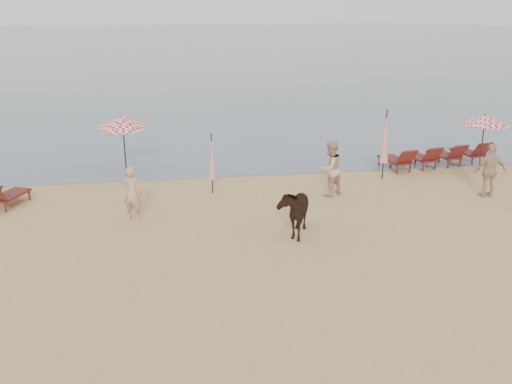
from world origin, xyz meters
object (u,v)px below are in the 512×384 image
beachgoer_left (132,193)px  beachgoer_right_a (330,168)px  umbrella_open_left_b (123,121)px  umbrella_open_right (485,119)px  cow (294,210)px  umbrella_closed_left (212,157)px  lounger_cluster_right (436,155)px  umbrella_closed_right (385,137)px  beachgoer_right_b (490,171)px

beachgoer_left → beachgoer_right_a: (6.03, 1.22, 0.10)m
beachgoer_left → beachgoer_right_a: beachgoer_right_a is taller
umbrella_open_left_b → beachgoer_left: umbrella_open_left_b is taller
umbrella_open_right → cow: 9.43m
beachgoer_left → umbrella_closed_left: bearing=-118.4°
cow → umbrella_open_right: bearing=49.8°
lounger_cluster_right → umbrella_closed_right: bearing=-165.4°
umbrella_closed_right → beachgoer_left: 8.77m
beachgoer_left → umbrella_closed_right: bearing=-139.7°
umbrella_closed_right → cow: size_ratio=1.53×
umbrella_closed_right → beachgoer_right_a: umbrella_closed_right is taller
beachgoer_right_a → beachgoer_right_b: beachgoer_right_a is taller
umbrella_closed_left → beachgoer_right_b: bearing=-10.5°
umbrella_open_left_b → cow: bearing=-68.4°
beachgoer_right_b → beachgoer_right_a: bearing=-8.6°
beachgoer_right_b → beachgoer_left: bearing=3.4°
beachgoer_left → beachgoer_right_a: 6.16m
umbrella_open_right → beachgoer_right_a: umbrella_open_right is taller
umbrella_closed_right → beachgoer_right_b: 3.53m
cow → beachgoer_right_b: 6.98m
umbrella_open_right → beachgoer_left: (-12.21, -3.17, -1.09)m
umbrella_open_left_b → lounger_cluster_right: bearing=-19.2°
beachgoer_right_a → umbrella_open_right: bearing=166.8°
umbrella_open_left_b → umbrella_closed_right: bearing=-27.9°
umbrella_closed_left → beachgoer_left: umbrella_closed_left is taller
umbrella_closed_left → beachgoer_right_a: 3.74m
beachgoer_right_a → beachgoer_right_b: bearing=139.0°
umbrella_closed_right → beachgoer_left: size_ratio=1.56×
umbrella_open_right → umbrella_closed_right: bearing=176.9°
umbrella_closed_left → lounger_cluster_right: bearing=12.9°
beachgoer_right_b → umbrella_closed_left: bearing=-8.9°
umbrella_open_right → cow: (-7.97, -4.89, -1.20)m
cow → beachgoer_right_a: 3.44m
umbrella_closed_left → cow: 4.13m
beachgoer_left → lounger_cluster_right: bearing=-137.8°
lounger_cluster_right → beachgoer_right_b: size_ratio=2.43×
umbrella_open_right → umbrella_closed_right: (-3.88, -0.52, -0.38)m
lounger_cluster_right → beachgoer_right_b: 3.55m
umbrella_open_left_b → beachgoer_right_b: 12.26m
umbrella_open_left_b → beachgoer_left: size_ratio=1.40×
umbrella_closed_left → beachgoer_left: (-2.38, -1.92, -0.43)m
umbrella_open_right → beachgoer_right_b: bearing=-125.3°
lounger_cluster_right → umbrella_open_right: bearing=-37.5°
umbrella_open_right → umbrella_closed_left: bearing=176.5°
umbrella_closed_left → cow: size_ratio=1.24×
cow → umbrella_open_left_b: bearing=145.0°
umbrella_open_right → beachgoer_right_a: (-6.18, -1.96, -0.99)m
umbrella_open_right → beachgoer_right_b: 3.28m
umbrella_open_right → beachgoer_left: umbrella_open_right is taller
umbrella_closed_left → beachgoer_right_a: (3.65, -0.71, -0.33)m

